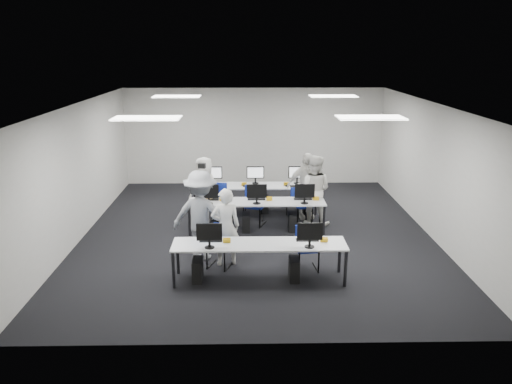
{
  "coord_description": "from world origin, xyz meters",
  "views": [
    {
      "loc": [
        -0.22,
        -10.92,
        4.21
      ],
      "look_at": [
        -0.02,
        0.05,
        1.0
      ],
      "focal_mm": 35.0,
      "sensor_mm": 36.0,
      "label": 1
    }
  ],
  "objects_px": {
    "chair_7": "(296,208)",
    "student_2": "(204,189)",
    "chair_0": "(220,254)",
    "student_3": "(306,186)",
    "chair_2": "(217,210)",
    "chair_3": "(255,212)",
    "chair_6": "(254,207)",
    "student_1": "(314,190)",
    "chair_4": "(304,212)",
    "desk_mid": "(257,203)",
    "student_0": "(226,227)",
    "photographer": "(201,215)",
    "desk_front": "(259,246)",
    "chair_5": "(211,207)",
    "chair_1": "(307,256)"
  },
  "relations": [
    {
      "from": "student_0",
      "to": "chair_0",
      "type": "bearing_deg",
      "value": 31.75
    },
    {
      "from": "student_3",
      "to": "photographer",
      "type": "distance_m",
      "value": 3.47
    },
    {
      "from": "desk_front",
      "to": "chair_7",
      "type": "height_order",
      "value": "chair_7"
    },
    {
      "from": "chair_3",
      "to": "chair_4",
      "type": "relative_size",
      "value": 1.16
    },
    {
      "from": "student_3",
      "to": "chair_3",
      "type": "bearing_deg",
      "value": -171.8
    },
    {
      "from": "chair_0",
      "to": "chair_3",
      "type": "height_order",
      "value": "chair_3"
    },
    {
      "from": "chair_6",
      "to": "chair_2",
      "type": "bearing_deg",
      "value": -165.08
    },
    {
      "from": "chair_6",
      "to": "chair_5",
      "type": "bearing_deg",
      "value": 178.82
    },
    {
      "from": "student_0",
      "to": "chair_6",
      "type": "bearing_deg",
      "value": -112.4
    },
    {
      "from": "chair_3",
      "to": "student_1",
      "type": "bearing_deg",
      "value": 21.02
    },
    {
      "from": "chair_3",
      "to": "chair_6",
      "type": "bearing_deg",
      "value": 114.36
    },
    {
      "from": "chair_0",
      "to": "chair_3",
      "type": "bearing_deg",
      "value": 93.48
    },
    {
      "from": "desk_front",
      "to": "chair_4",
      "type": "height_order",
      "value": "chair_4"
    },
    {
      "from": "desk_mid",
      "to": "student_1",
      "type": "relative_size",
      "value": 1.86
    },
    {
      "from": "chair_6",
      "to": "student_3",
      "type": "distance_m",
      "value": 1.43
    },
    {
      "from": "chair_2",
      "to": "student_2",
      "type": "distance_m",
      "value": 0.64
    },
    {
      "from": "chair_7",
      "to": "student_3",
      "type": "xyz_separation_m",
      "value": [
        0.24,
        0.09,
        0.56
      ]
    },
    {
      "from": "chair_0",
      "to": "student_2",
      "type": "relative_size",
      "value": 0.53
    },
    {
      "from": "desk_mid",
      "to": "chair_5",
      "type": "relative_size",
      "value": 3.25
    },
    {
      "from": "chair_3",
      "to": "chair_6",
      "type": "height_order",
      "value": "chair_6"
    },
    {
      "from": "student_0",
      "to": "student_3",
      "type": "distance_m",
      "value": 3.38
    },
    {
      "from": "chair_0",
      "to": "chair_4",
      "type": "xyz_separation_m",
      "value": [
        1.95,
        2.59,
        -0.01
      ]
    },
    {
      "from": "chair_0",
      "to": "desk_mid",
      "type": "bearing_deg",
      "value": 89.12
    },
    {
      "from": "chair_5",
      "to": "student_0",
      "type": "height_order",
      "value": "student_0"
    },
    {
      "from": "student_1",
      "to": "student_3",
      "type": "distance_m",
      "value": 0.47
    },
    {
      "from": "chair_5",
      "to": "photographer",
      "type": "bearing_deg",
      "value": -81.35
    },
    {
      "from": "chair_7",
      "to": "student_2",
      "type": "distance_m",
      "value": 2.37
    },
    {
      "from": "chair_4",
      "to": "student_0",
      "type": "bearing_deg",
      "value": -127.32
    },
    {
      "from": "chair_2",
      "to": "student_3",
      "type": "distance_m",
      "value": 2.32
    },
    {
      "from": "desk_mid",
      "to": "chair_2",
      "type": "xyz_separation_m",
      "value": [
        -0.98,
        0.61,
        -0.38
      ]
    },
    {
      "from": "chair_2",
      "to": "chair_3",
      "type": "relative_size",
      "value": 1.03
    },
    {
      "from": "chair_2",
      "to": "chair_5",
      "type": "height_order",
      "value": "chair_5"
    },
    {
      "from": "chair_4",
      "to": "student_1",
      "type": "relative_size",
      "value": 0.47
    },
    {
      "from": "desk_front",
      "to": "photographer",
      "type": "distance_m",
      "value": 1.57
    },
    {
      "from": "chair_2",
      "to": "student_0",
      "type": "xyz_separation_m",
      "value": [
        0.33,
        -2.49,
        0.49
      ]
    },
    {
      "from": "student_0",
      "to": "desk_mid",
      "type": "bearing_deg",
      "value": -119.27
    },
    {
      "from": "chair_3",
      "to": "student_3",
      "type": "distance_m",
      "value": 1.47
    },
    {
      "from": "chair_3",
      "to": "student_1",
      "type": "relative_size",
      "value": 0.55
    },
    {
      "from": "chair_1",
      "to": "photographer",
      "type": "bearing_deg",
      "value": 158.97
    },
    {
      "from": "chair_1",
      "to": "chair_6",
      "type": "bearing_deg",
      "value": 102.35
    },
    {
      "from": "chair_5",
      "to": "student_2",
      "type": "bearing_deg",
      "value": -164.67
    },
    {
      "from": "chair_0",
      "to": "student_2",
      "type": "xyz_separation_m",
      "value": [
        -0.52,
        2.84,
        0.53
      ]
    },
    {
      "from": "student_0",
      "to": "student_2",
      "type": "xyz_separation_m",
      "value": [
        -0.64,
        2.74,
        0.01
      ]
    },
    {
      "from": "chair_7",
      "to": "student_0",
      "type": "distance_m",
      "value": 3.22
    },
    {
      "from": "chair_7",
      "to": "photographer",
      "type": "bearing_deg",
      "value": -141.74
    },
    {
      "from": "desk_front",
      "to": "chair_5",
      "type": "relative_size",
      "value": 3.25
    },
    {
      "from": "desk_mid",
      "to": "chair_3",
      "type": "relative_size",
      "value": 3.4
    },
    {
      "from": "chair_7",
      "to": "chair_2",
      "type": "bearing_deg",
      "value": 176.66
    },
    {
      "from": "chair_1",
      "to": "student_1",
      "type": "distance_m",
      "value": 2.71
    },
    {
      "from": "desk_front",
      "to": "student_2",
      "type": "height_order",
      "value": "student_2"
    }
  ]
}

